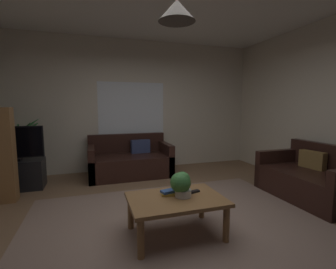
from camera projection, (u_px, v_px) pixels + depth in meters
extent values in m
cube|color=brown|center=(175.00, 222.00, 2.96)|extent=(5.51, 5.36, 0.02)
cube|color=gray|center=(181.00, 229.00, 2.76)|extent=(3.58, 2.95, 0.01)
cube|color=beige|center=(135.00, 106.00, 5.35)|extent=(5.63, 0.06, 2.85)
cube|color=white|center=(132.00, 108.00, 5.30)|extent=(1.45, 0.01, 1.13)
cube|color=black|center=(130.00, 166.00, 4.88)|extent=(1.62, 0.89, 0.42)
cube|color=black|center=(127.00, 143.00, 5.20)|extent=(1.62, 0.12, 0.40)
cube|color=black|center=(91.00, 163.00, 4.64)|extent=(0.12, 0.89, 0.64)
cube|color=black|center=(165.00, 158.00, 5.10)|extent=(0.12, 0.89, 0.64)
cube|color=navy|center=(140.00, 146.00, 5.11)|extent=(0.41, 0.15, 0.28)
cube|color=black|center=(309.00, 185.00, 3.69)|extent=(0.89, 1.44, 0.42)
cube|color=black|center=(330.00, 157.00, 3.75)|extent=(0.12, 1.44, 0.40)
cube|color=black|center=(278.00, 168.00, 4.30)|extent=(0.89, 0.12, 0.64)
cube|color=brown|center=(312.00, 160.00, 3.85)|extent=(0.16, 0.41, 0.28)
cube|color=olive|center=(176.00, 199.00, 2.61)|extent=(1.02, 0.70, 0.04)
cylinder|color=olive|center=(141.00, 239.00, 2.22)|extent=(0.07, 0.07, 0.39)
cylinder|color=olive|center=(226.00, 224.00, 2.50)|extent=(0.07, 0.07, 0.39)
cylinder|color=olive|center=(131.00, 212.00, 2.77)|extent=(0.07, 0.07, 0.39)
cylinder|color=olive|center=(202.00, 203.00, 3.05)|extent=(0.07, 0.07, 0.39)
cube|color=gold|center=(168.00, 194.00, 2.68)|extent=(0.17, 0.12, 0.03)
cube|color=#2D4C8C|center=(168.00, 191.00, 2.68)|extent=(0.17, 0.13, 0.03)
cube|color=black|center=(193.00, 192.00, 2.75)|extent=(0.17, 0.09, 0.02)
cylinder|color=beige|center=(183.00, 193.00, 2.63)|extent=(0.18, 0.18, 0.08)
sphere|color=#3D7F3D|center=(181.00, 183.00, 2.61)|extent=(0.23, 0.23, 0.23)
sphere|color=#3D7F3D|center=(182.00, 179.00, 2.62)|extent=(0.17, 0.17, 0.17)
cube|color=black|center=(15.00, 175.00, 4.07)|extent=(0.90, 0.44, 0.50)
cube|color=black|center=(12.00, 142.00, 3.99)|extent=(0.95, 0.05, 0.53)
cube|color=black|center=(12.00, 143.00, 3.96)|extent=(0.91, 0.00, 0.49)
cube|color=black|center=(13.00, 160.00, 4.02)|extent=(0.24, 0.16, 0.04)
cylinder|color=beige|center=(23.00, 173.00, 4.53)|extent=(0.32, 0.32, 0.30)
cylinder|color=brown|center=(21.00, 149.00, 4.47)|extent=(0.05, 0.05, 0.63)
cone|color=#2D6B33|center=(30.00, 125.00, 4.50)|extent=(0.41, 0.16, 0.34)
cone|color=#2D6B33|center=(32.00, 127.00, 4.64)|extent=(0.39, 0.45, 0.33)
cone|color=#2D6B33|center=(18.00, 127.00, 4.58)|extent=(0.20, 0.43, 0.30)
cone|color=#2D6B33|center=(12.00, 129.00, 4.47)|extent=(0.35, 0.31, 0.25)
cone|color=#2D6B33|center=(6.00, 130.00, 4.31)|extent=(0.43, 0.25, 0.24)
cone|color=#2D6B33|center=(14.00, 130.00, 4.26)|extent=(0.15, 0.36, 0.24)
cone|color=#2D6B33|center=(27.00, 128.00, 4.30)|extent=(0.36, 0.48, 0.36)
cone|color=#4C4742|center=(177.00, 10.00, 2.38)|extent=(0.37, 0.37, 0.21)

